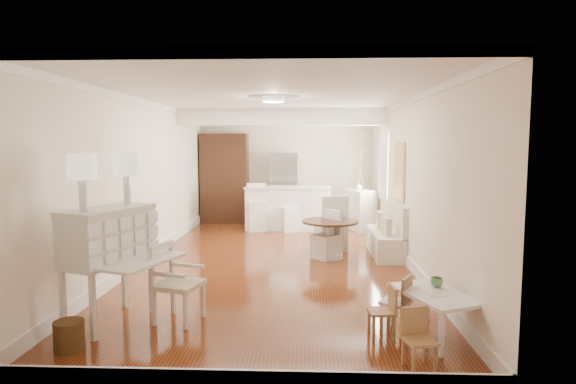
# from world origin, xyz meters

# --- Properties ---
(room) EXTENTS (9.00, 9.04, 2.82)m
(room) POSITION_xyz_m (0.04, 0.32, 1.98)
(room) COLOR brown
(room) RESTS_ON ground
(secretary_bureau) EXTENTS (1.35, 1.37, 1.34)m
(secretary_bureau) POSITION_xyz_m (-1.70, -3.02, 0.67)
(secretary_bureau) COLOR silver
(secretary_bureau) RESTS_ON ground
(gustavian_armchair) EXTENTS (0.64, 0.64, 0.90)m
(gustavian_armchair) POSITION_xyz_m (-0.93, -2.95, 0.45)
(gustavian_armchair) COLOR silver
(gustavian_armchair) RESTS_ON ground
(wicker_basket) EXTENTS (0.35, 0.35, 0.29)m
(wicker_basket) POSITION_xyz_m (-1.82, -3.76, 0.15)
(wicker_basket) COLOR #4E3418
(wicker_basket) RESTS_ON ground
(kids_table) EXTENTS (0.90, 1.11, 0.48)m
(kids_table) POSITION_xyz_m (1.90, -3.29, 0.24)
(kids_table) COLOR silver
(kids_table) RESTS_ON ground
(kids_chair_a) EXTENTS (0.30, 0.30, 0.56)m
(kids_chair_a) POSITION_xyz_m (1.34, -3.30, 0.28)
(kids_chair_a) COLOR #A07548
(kids_chair_a) RESTS_ON ground
(kids_chair_b) EXTENTS (0.40, 0.40, 0.61)m
(kids_chair_b) POSITION_xyz_m (1.53, -3.05, 0.31)
(kids_chair_b) COLOR #9D6847
(kids_chair_b) RESTS_ON ground
(kids_chair_c) EXTENTS (0.33, 0.33, 0.56)m
(kids_chair_c) POSITION_xyz_m (1.57, -4.04, 0.28)
(kids_chair_c) COLOR #A17549
(kids_chair_c) RESTS_ON ground
(banquette) EXTENTS (0.52, 1.60, 0.98)m
(banquette) POSITION_xyz_m (1.99, 0.50, 0.49)
(banquette) COLOR silver
(banquette) RESTS_ON ground
(dining_table) EXTENTS (1.17, 1.17, 0.68)m
(dining_table) POSITION_xyz_m (0.97, 0.20, 0.34)
(dining_table) COLOR #442716
(dining_table) RESTS_ON ground
(slip_chair_near) EXTENTS (0.59, 0.59, 0.86)m
(slip_chair_near) POSITION_xyz_m (0.89, 0.20, 0.43)
(slip_chair_near) COLOR silver
(slip_chair_near) RESTS_ON ground
(slip_chair_far) EXTENTS (0.64, 0.65, 1.07)m
(slip_chair_far) POSITION_xyz_m (1.01, 0.87, 0.54)
(slip_chair_far) COLOR silver
(slip_chair_far) RESTS_ON ground
(breakfast_counter) EXTENTS (2.05, 0.65, 1.03)m
(breakfast_counter) POSITION_xyz_m (0.10, 3.10, 0.52)
(breakfast_counter) COLOR white
(breakfast_counter) RESTS_ON ground
(bar_stool_left) EXTENTS (0.53, 0.53, 1.11)m
(bar_stool_left) POSITION_xyz_m (-0.62, 2.90, 0.55)
(bar_stool_left) COLOR silver
(bar_stool_left) RESTS_ON ground
(bar_stool_right) EXTENTS (0.47, 0.47, 0.91)m
(bar_stool_right) POSITION_xyz_m (0.13, 2.83, 0.46)
(bar_stool_right) COLOR silver
(bar_stool_right) RESTS_ON ground
(pantry_cabinet) EXTENTS (1.20, 0.60, 2.30)m
(pantry_cabinet) POSITION_xyz_m (-1.60, 4.18, 1.15)
(pantry_cabinet) COLOR #381E11
(pantry_cabinet) RESTS_ON ground
(fridge) EXTENTS (0.75, 0.65, 1.80)m
(fridge) POSITION_xyz_m (0.30, 4.15, 0.90)
(fridge) COLOR silver
(fridge) RESTS_ON ground
(sideboard) EXTENTS (0.77, 1.09, 0.95)m
(sideboard) POSITION_xyz_m (1.79, 3.18, 0.47)
(sideboard) COLOR beige
(sideboard) RESTS_ON ground
(pencil_cup) EXTENTS (0.15, 0.15, 0.11)m
(pencil_cup) POSITION_xyz_m (1.97, -3.08, 0.53)
(pencil_cup) COLOR #5E9758
(pencil_cup) RESTS_ON kids_table
(branch_vase) EXTENTS (0.17, 0.17, 0.17)m
(branch_vase) POSITION_xyz_m (1.78, 3.15, 1.03)
(branch_vase) COLOR silver
(branch_vase) RESTS_ON sideboard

